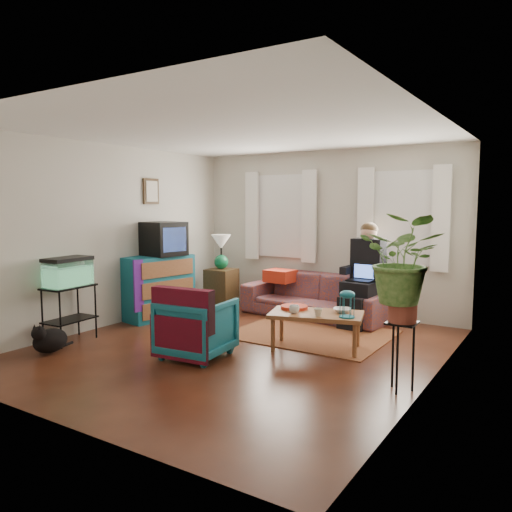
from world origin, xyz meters
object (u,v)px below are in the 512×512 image
Objects in this scene: aquarium_stand at (70,314)px; side_table at (221,288)px; dresser at (157,287)px; armchair at (197,325)px; plant_stand at (401,357)px; coffee_table at (316,331)px; sofa at (315,289)px.

side_table is at bearing 78.68° from aquarium_stand.
side_table is at bearing 84.29° from dresser.
armchair is at bearing -59.54° from side_table.
aquarium_stand is (-0.01, -1.59, -0.12)m from dresser.
plant_stand is (4.07, 0.57, -0.03)m from aquarium_stand.
armchair is at bearing -24.46° from dresser.
side_table is 2.80m from armchair.
armchair is at bearing 7.86° from aquarium_stand.
dresser is 0.98× the size of coffee_table.
sofa reaches higher than armchair.
coffee_table is at bearing 5.36° from dresser.
sofa is at bearing -101.56° from armchair.
armchair is 1.44m from coffee_table.
armchair is (1.42, -2.41, 0.05)m from side_table.
coffee_table is at bearing 147.79° from plant_stand.
armchair reaches higher than side_table.
plant_stand reaches higher than side_table.
sofa is 3.49× the size of side_table.
aquarium_stand is (-0.35, -2.79, 0.03)m from side_table.
side_table is at bearing -170.77° from sofa.
sofa is at bearing 51.04° from aquarium_stand.
dresser reaches higher than aquarium_stand.
aquarium_stand is at bearing 6.54° from armchair.
armchair is 0.68× the size of coffee_table.
armchair reaches higher than coffee_table.
plant_stand is at bearing 179.22° from armchair.
sofa is 3.43× the size of plant_stand.
plant_stand reaches higher than coffee_table.
side_table is 2.85m from coffee_table.
dresser is 2.83m from coffee_table.
coffee_table is 1.49m from plant_stand.
dresser is 1.59m from aquarium_stand.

